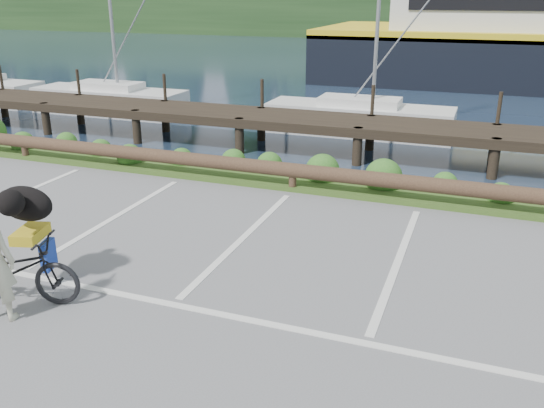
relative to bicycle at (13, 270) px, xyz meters
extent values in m
plane|color=slate|center=(2.01, 1.05, -0.47)|extent=(72.00, 72.00, 0.00)
plane|color=#18263A|center=(2.01, 49.05, -1.67)|extent=(160.00, 160.00, 0.00)
cube|color=#3D5B21|center=(2.01, 6.35, -0.42)|extent=(34.00, 1.60, 0.10)
imported|color=black|center=(0.00, 0.00, 0.00)|extent=(1.91, 1.10, 0.95)
ellipsoid|color=black|center=(-0.16, 0.56, 0.72)|extent=(0.63, 0.93, 0.49)
camera|label=1|loc=(5.58, -5.19, 3.43)|focal=38.00mm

